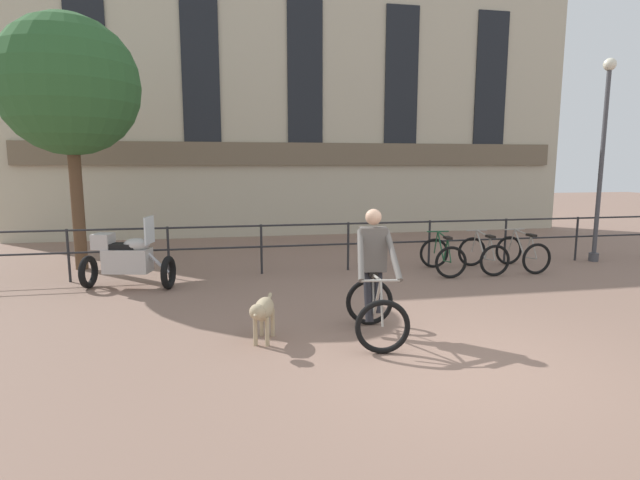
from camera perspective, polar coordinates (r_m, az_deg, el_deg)
The scene contains 11 objects.
ground_plane at distance 6.23m, azimuth 15.61°, elevation -13.28°, with size 60.00×60.00×0.00m, color #846656.
canal_railing at distance 10.79m, azimuth 3.24°, elevation 0.23°, with size 15.05×0.05×1.05m.
building_facade at distance 16.47m, azimuth -1.90°, elevation 15.88°, with size 18.00×0.72×8.73m.
cyclist_with_bike at distance 6.73m, azimuth 6.23°, elevation -4.54°, with size 0.85×1.26×1.70m.
dog at distance 6.52m, azimuth -6.55°, elevation -8.06°, with size 0.41×0.95×0.61m.
parked_motorcycle at distance 9.87m, azimuth -21.22°, elevation -2.02°, with size 1.72×0.97×1.35m.
parked_bicycle_near_lamp at distance 10.88m, azimuth 13.80°, elevation -1.81°, with size 0.77×1.17×0.86m.
parked_bicycle_mid_left at distance 11.30m, azimuth 18.13°, elevation -1.60°, with size 0.71×1.14×0.86m.
parked_bicycle_mid_right at distance 11.79m, azimuth 22.11°, elevation -1.40°, with size 0.67×1.12×0.86m.
street_lamp at distance 13.36m, azimuth 29.58°, elevation 8.89°, with size 0.28×0.28×4.64m.
tree_canalside_left at distance 12.09m, azimuth -26.78°, elevation 15.40°, with size 2.90×2.90×5.36m.
Camera 1 is at (-2.69, -5.13, 2.30)m, focal length 28.00 mm.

